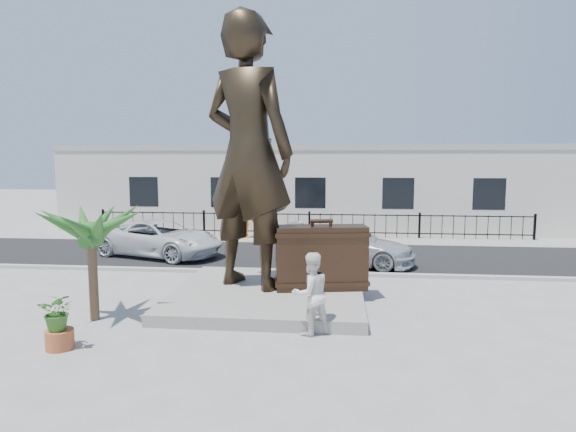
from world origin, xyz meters
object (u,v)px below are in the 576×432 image
object	(u,v)px
statue	(248,153)
car_white	(160,238)
tourist	(311,293)
suitcase	(321,257)

from	to	relation	value
statue	car_white	distance (m)	7.83
tourist	car_white	distance (m)	10.53
suitcase	car_white	distance (m)	8.66
statue	tourist	size ratio (longest dim) A/B	4.07
statue	car_white	world-z (taller)	statue
suitcase	tourist	xyz separation A→B (m)	(-0.14, -2.77, -0.26)
car_white	statue	bearing A→B (deg)	-119.96
suitcase	tourist	bearing A→B (deg)	-102.58
statue	suitcase	distance (m)	3.55
tourist	car_white	xyz separation A→B (m)	(-6.56, 8.23, -0.19)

